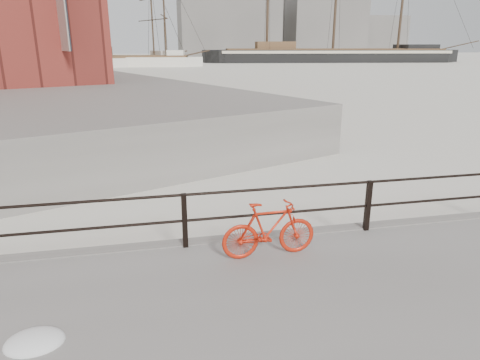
{
  "coord_description": "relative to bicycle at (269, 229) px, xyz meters",
  "views": [
    {
      "loc": [
        -7.5,
        -7.12,
        3.79
      ],
      "look_at": [
        -5.65,
        1.5,
        1.0
      ],
      "focal_mm": 32.0,
      "sensor_mm": 36.0,
      "label": 1
    }
  ],
  "objects": [
    {
      "name": "bicycle",
      "position": [
        0.0,
        0.0,
        0.0
      ],
      "size": [
        1.63,
        0.3,
        0.98
      ],
      "primitive_type": "imported",
      "rotation": [
        0.0,
        0.0,
        0.04
      ],
      "color": "red",
      "rests_on": "promenade"
    },
    {
      "name": "schooner_left",
      "position": [
        -5.31,
        77.84,
        -0.84
      ],
      "size": [
        27.86,
        21.37,
        19.17
      ],
      "primitive_type": null,
      "rotation": [
        0.0,
        0.0,
        0.45
      ],
      "color": "silver",
      "rests_on": "ground"
    },
    {
      "name": "industrial_west",
      "position": [
        25.64,
        140.79,
        8.16
      ],
      "size": [
        32.0,
        18.0,
        18.0
      ],
      "primitive_type": "cube",
      "color": "gray",
      "rests_on": "ground"
    },
    {
      "name": "barque_black",
      "position": [
        40.52,
        89.59,
        -0.84
      ],
      "size": [
        69.65,
        31.1,
        37.55
      ],
      "primitive_type": null,
      "rotation": [
        0.0,
        0.0,
        -0.14
      ],
      "color": "black",
      "rests_on": "ground"
    },
    {
      "name": "schooner_mid",
      "position": [
        -4.2,
        77.75,
        -0.84
      ],
      "size": [
        29.07,
        15.55,
        20.02
      ],
      "primitive_type": null,
      "rotation": [
        0.0,
        0.0,
        -0.14
      ],
      "color": "silver",
      "rests_on": "ground"
    },
    {
      "name": "industrial_mid",
      "position": [
        60.64,
        145.79,
        11.16
      ],
      "size": [
        26.0,
        20.0,
        24.0
      ],
      "primitive_type": "cube",
      "color": "gray",
      "rests_on": "ground"
    },
    {
      "name": "industrial_east",
      "position": [
        83.64,
        150.79,
        6.16
      ],
      "size": [
        20.0,
        16.0,
        14.0
      ],
      "primitive_type": "cube",
      "color": "gray",
      "rests_on": "ground"
    }
  ]
}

